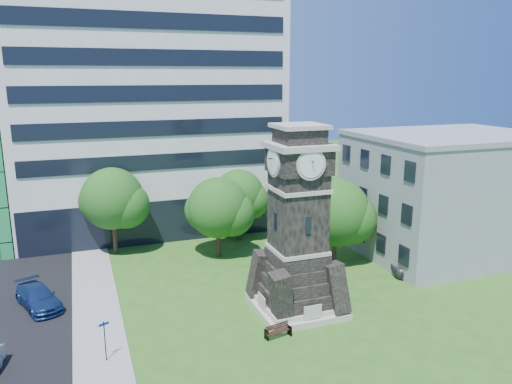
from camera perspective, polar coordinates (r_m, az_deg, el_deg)
name	(u,v)px	position (r m, az deg, el deg)	size (l,w,h in m)	color
ground	(265,330)	(31.46, 0.99, -15.53)	(160.00, 160.00, 0.00)	#2F5A19
sidewalk	(97,318)	(34.26, -17.68, -13.61)	(3.00, 70.00, 0.06)	gray
clock_tower	(298,233)	(32.14, 4.77, -4.68)	(5.40, 5.40, 12.22)	#B9AFA1
office_tall	(143,85)	(52.04, -12.80, 11.89)	(26.20, 15.11, 28.60)	white
office_low	(448,193)	(46.14, 21.05, -0.11)	(15.20, 12.20, 10.40)	#919497
car_street_north	(38,297)	(36.92, -23.63, -10.97)	(1.96, 4.82, 1.40)	navy
car_east_lot	(420,268)	(40.91, 18.27, -8.29)	(2.00, 4.35, 1.21)	#4D4D52
park_bench	(278,330)	(30.58, 2.50, -15.52)	(1.58, 0.42, 0.82)	black
street_sign	(105,337)	(28.96, -16.90, -15.55)	(0.56, 0.06, 2.35)	black
tree_nw	(113,201)	(44.18, -15.99, -0.97)	(5.84, 5.31, 7.56)	#332114
tree_nc	(219,210)	(41.95, -4.27, -2.02)	(5.65, 5.13, 6.88)	#332114
tree_ne	(239,197)	(46.12, -1.92, -0.54)	(5.20, 4.73, 6.72)	#332114
tree_east	(336,214)	(40.88, 9.16, -2.53)	(6.12, 5.56, 7.12)	#332114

